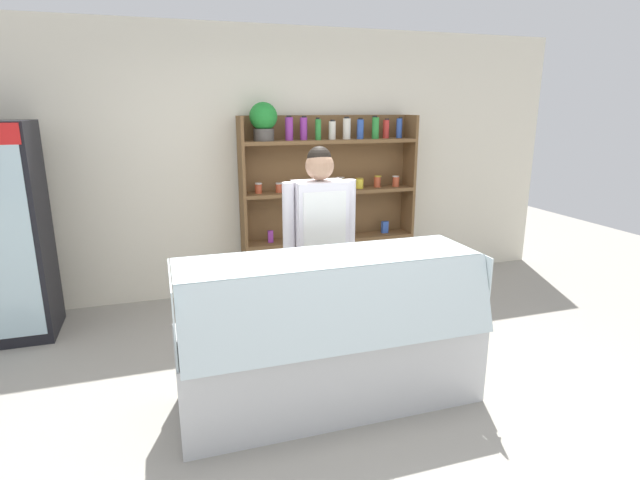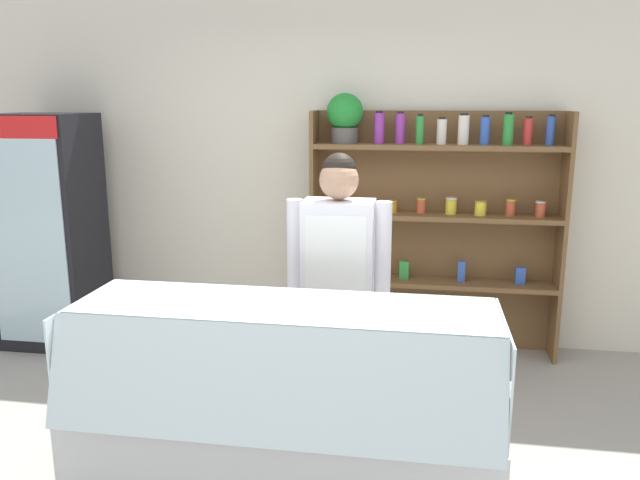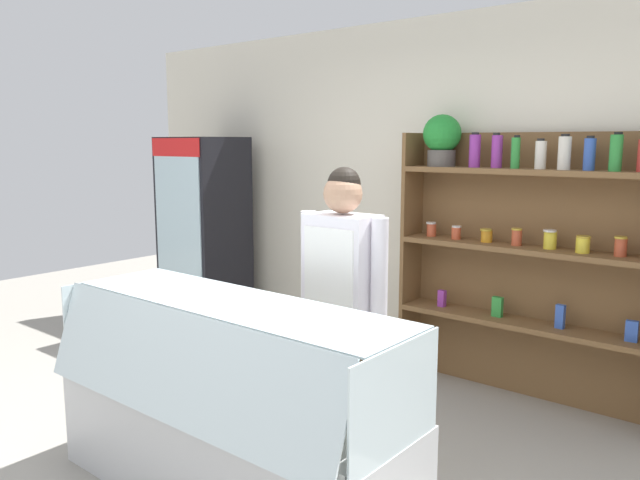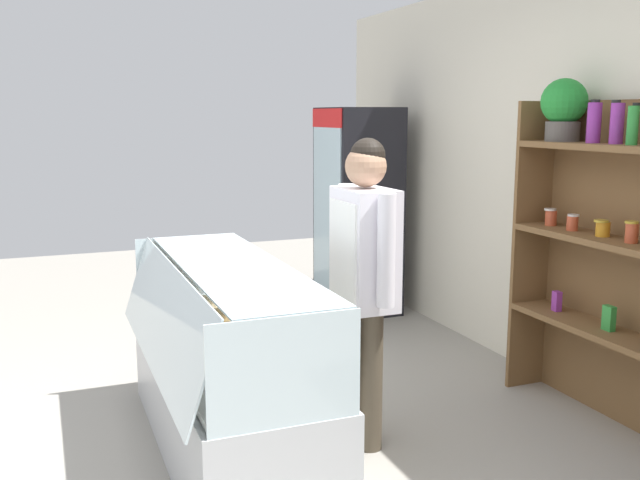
{
  "view_description": "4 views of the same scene",
  "coord_description": "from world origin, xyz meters",
  "px_view_note": "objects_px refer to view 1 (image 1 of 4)",
  "views": [
    {
      "loc": [
        -1.0,
        -2.85,
        1.92
      ],
      "look_at": [
        0.04,
        0.37,
        1.02
      ],
      "focal_mm": 28.0,
      "sensor_mm": 36.0,
      "label": 1
    },
    {
      "loc": [
        0.57,
        -2.63,
        1.92
      ],
      "look_at": [
        0.04,
        0.63,
        1.17
      ],
      "focal_mm": 35.0,
      "sensor_mm": 36.0,
      "label": 2
    },
    {
      "loc": [
        2.18,
        -2.0,
        1.78
      ],
      "look_at": [
        0.03,
        0.62,
        1.24
      ],
      "focal_mm": 35.0,
      "sensor_mm": 36.0,
      "label": 3
    },
    {
      "loc": [
        3.43,
        -0.87,
        1.76
      ],
      "look_at": [
        -0.28,
        0.6,
        1.05
      ],
      "focal_mm": 40.0,
      "sensor_mm": 36.0,
      "label": 4
    }
  ],
  "objects_px": {
    "drinks_fridge": "(0,234)",
    "shop_clerk": "(320,235)",
    "shelving_unit": "(321,186)",
    "deli_display_case": "(329,358)"
  },
  "relations": [
    {
      "from": "drinks_fridge",
      "to": "shop_clerk",
      "type": "xyz_separation_m",
      "value": [
        2.43,
        -1.07,
        0.06
      ]
    },
    {
      "from": "shelving_unit",
      "to": "shop_clerk",
      "type": "distance_m",
      "value": 1.49
    },
    {
      "from": "shelving_unit",
      "to": "drinks_fridge",
      "type": "bearing_deg",
      "value": -173.52
    },
    {
      "from": "shelving_unit",
      "to": "shop_clerk",
      "type": "height_order",
      "value": "shelving_unit"
    },
    {
      "from": "drinks_fridge",
      "to": "deli_display_case",
      "type": "relative_size",
      "value": 0.93
    },
    {
      "from": "deli_display_case",
      "to": "shelving_unit",
      "type": "bearing_deg",
      "value": 73.35
    },
    {
      "from": "shop_clerk",
      "to": "shelving_unit",
      "type": "bearing_deg",
      "value": 71.49
    },
    {
      "from": "drinks_fridge",
      "to": "shelving_unit",
      "type": "relative_size",
      "value": 0.92
    },
    {
      "from": "drinks_fridge",
      "to": "shop_clerk",
      "type": "height_order",
      "value": "drinks_fridge"
    },
    {
      "from": "drinks_fridge",
      "to": "shelving_unit",
      "type": "height_order",
      "value": "shelving_unit"
    }
  ]
}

